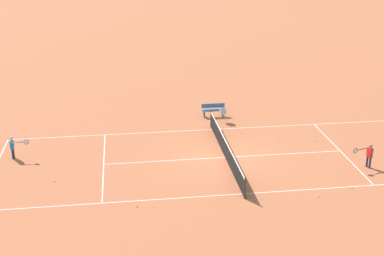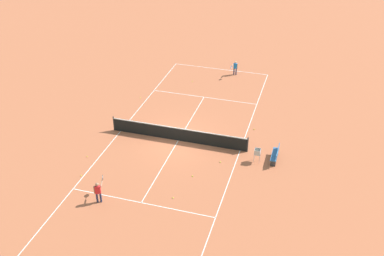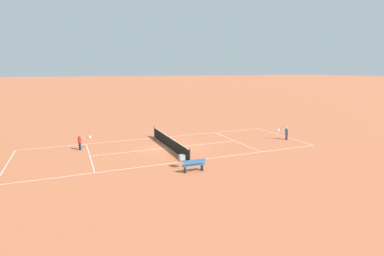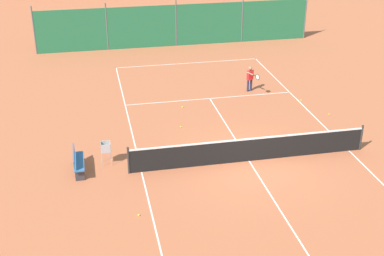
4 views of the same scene
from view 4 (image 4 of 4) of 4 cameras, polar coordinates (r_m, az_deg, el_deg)
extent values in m
plane|color=#B7603D|center=(20.42, 6.11, -3.51)|extent=(600.00, 600.00, 0.00)
cube|color=white|center=(31.02, -0.48, 6.93)|extent=(8.25, 0.05, 0.01)
cube|color=white|center=(19.66, -5.41, -4.68)|extent=(0.05, 23.85, 0.01)
cube|color=white|center=(21.93, 16.39, -2.32)|extent=(0.05, 23.85, 0.01)
cube|color=white|center=(25.98, 1.91, 3.17)|extent=(8.20, 0.05, 0.01)
cube|color=white|center=(20.42, 6.11, -3.50)|extent=(0.05, 12.80, 0.01)
cylinder|color=#2D2D2D|center=(19.37, -6.79, -3.46)|extent=(0.08, 0.08, 1.06)
cylinder|color=#2D2D2D|center=(21.90, 17.60, -0.98)|extent=(0.08, 0.08, 1.06)
cube|color=black|center=(20.20, 6.16, -2.38)|extent=(9.10, 0.02, 0.91)
cube|color=white|center=(19.99, 6.23, -1.17)|extent=(9.10, 0.04, 0.06)
cube|color=#236B42|center=(34.05, -1.70, 10.88)|extent=(17.20, 0.04, 2.60)
cylinder|color=#59595E|center=(33.64, -16.50, 9.94)|extent=(0.08, 0.08, 2.90)
cylinder|color=#59595E|center=(33.55, -9.08, 10.62)|extent=(0.08, 0.08, 2.90)
cylinder|color=#59595E|center=(34.01, -1.70, 11.12)|extent=(0.08, 0.08, 2.90)
cylinder|color=#59595E|center=(34.99, 5.38, 11.43)|extent=(0.08, 0.08, 2.90)
cylinder|color=#59595E|center=(36.46, 12.00, 11.57)|extent=(0.08, 0.08, 2.90)
cylinder|color=#23284C|center=(27.01, 6.32, 4.60)|extent=(0.11, 0.11, 0.60)
cylinder|color=#23284C|center=(26.90, 5.99, 4.52)|extent=(0.11, 0.11, 0.60)
cube|color=red|center=(26.77, 6.21, 5.63)|extent=(0.33, 0.26, 0.47)
sphere|color=#A37556|center=(26.65, 6.24, 6.35)|extent=(0.19, 0.19, 0.19)
cylinder|color=#A37556|center=(26.88, 6.52, 5.70)|extent=(0.07, 0.07, 0.47)
cylinder|color=#A37556|center=(26.43, 6.22, 5.79)|extent=(0.23, 0.46, 0.07)
cylinder|color=black|center=(26.18, 6.67, 5.58)|extent=(0.10, 0.21, 0.03)
torus|color=black|center=(26.00, 7.01, 5.42)|extent=(0.12, 0.27, 0.28)
cylinder|color=silver|center=(26.00, 7.01, 5.42)|extent=(0.09, 0.24, 0.25)
sphere|color=#CCE033|center=(24.93, -1.04, 2.27)|extent=(0.07, 0.07, 0.07)
sphere|color=#CCE033|center=(24.92, 14.42, 1.42)|extent=(0.07, 0.07, 0.07)
sphere|color=#CCE033|center=(26.21, 11.56, 2.92)|extent=(0.07, 0.07, 0.07)
sphere|color=#CCE033|center=(21.13, -3.52, -2.25)|extent=(0.07, 0.07, 0.07)
sphere|color=#CCE033|center=(17.28, -5.70, -9.23)|extent=(0.07, 0.07, 0.07)
sphere|color=#CCE033|center=(22.93, -1.20, 0.12)|extent=(0.07, 0.07, 0.07)
cylinder|color=#B7B7BC|center=(20.08, -9.57, -3.38)|extent=(0.02, 0.02, 0.55)
cylinder|color=#B7B7BC|center=(20.08, -8.60, -3.29)|extent=(0.02, 0.02, 0.55)
cylinder|color=#B7B7BC|center=(20.38, -9.62, -2.93)|extent=(0.02, 0.02, 0.55)
cylinder|color=#B7B7BC|center=(20.38, -8.67, -2.84)|extent=(0.02, 0.02, 0.55)
cube|color=#B7B7BC|center=(20.10, -9.17, -2.40)|extent=(0.34, 0.34, 0.02)
cube|color=#B7B7BC|center=(19.87, -9.17, -2.21)|extent=(0.34, 0.02, 0.34)
cube|color=#B7B7BC|center=(20.17, -9.23, -1.77)|extent=(0.34, 0.02, 0.34)
cube|color=#B7B7BC|center=(20.02, -9.69, -2.03)|extent=(0.02, 0.34, 0.34)
cube|color=#B7B7BC|center=(20.03, -8.72, -1.94)|extent=(0.02, 0.34, 0.34)
sphere|color=#CCE033|center=(20.18, -9.29, -2.16)|extent=(0.07, 0.07, 0.07)
sphere|color=#CCE033|center=(20.19, -8.96, -2.11)|extent=(0.07, 0.07, 0.07)
sphere|color=#CCE033|center=(20.15, -9.23, -2.20)|extent=(0.07, 0.07, 0.07)
sphere|color=#CCE033|center=(20.10, -8.80, -2.23)|extent=(0.07, 0.07, 0.07)
sphere|color=#CCE033|center=(20.07, -9.41, -2.33)|extent=(0.07, 0.07, 0.07)
sphere|color=#CCE033|center=(20.11, -9.08, -2.24)|extent=(0.07, 0.07, 0.07)
sphere|color=#CCE033|center=(19.98, -9.11, -2.25)|extent=(0.07, 0.07, 0.07)
sphere|color=#CCE033|center=(20.09, -9.36, -2.12)|extent=(0.07, 0.07, 0.07)
sphere|color=#CCE033|center=(19.94, -8.83, -2.29)|extent=(0.07, 0.07, 0.07)
sphere|color=#CCE033|center=(20.00, -9.48, -2.25)|extent=(0.07, 0.07, 0.07)
sphere|color=#CCE033|center=(20.14, -9.44, -2.04)|extent=(0.07, 0.07, 0.07)
cube|color=#336699|center=(19.78, -11.96, -3.51)|extent=(0.36, 1.50, 0.05)
cube|color=#336699|center=(19.66, -12.50, -2.89)|extent=(0.04, 1.50, 0.28)
cube|color=#333338|center=(20.41, -11.94, -3.25)|extent=(0.32, 0.06, 0.44)
cube|color=#333338|center=(19.36, -11.88, -4.92)|extent=(0.32, 0.06, 0.44)
camera|label=1|loc=(33.34, 61.53, 16.40)|focal=50.00mm
camera|label=2|loc=(40.80, -17.50, 33.06)|focal=42.00mm
camera|label=3|loc=(30.48, -48.03, 10.97)|focal=28.00mm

